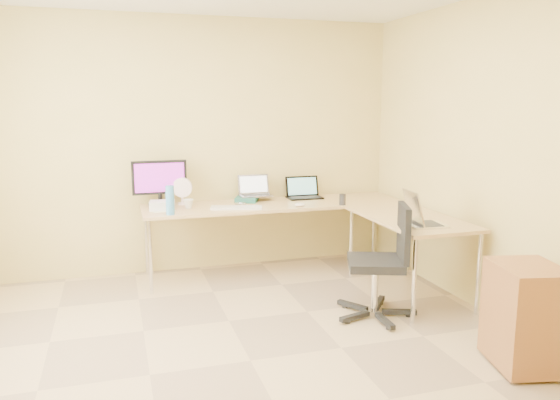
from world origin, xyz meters
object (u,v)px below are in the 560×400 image
object	(u,v)px
desk_main	(275,238)
water_bottle	(170,200)
monitor	(160,183)
keyboard	(236,208)
laptop_black	(305,188)
office_chair	(376,257)
laptop_center	(255,186)
desk_fan	(182,192)
cabinet	(525,315)
laptop_return	(427,211)
mug	(188,204)
desk_return	(409,256)

from	to	relation	value
desk_main	water_bottle	bearing A→B (deg)	-165.90
monitor	keyboard	world-z (taller)	monitor
laptop_black	office_chair	distance (m)	1.59
water_bottle	laptop_center	bearing A→B (deg)	26.95
desk_fan	cabinet	distance (m)	3.31
laptop_black	desk_main	bearing A→B (deg)	-154.93
desk_main	cabinet	world-z (taller)	desk_main
laptop_return	desk_fan	bearing A→B (deg)	55.47
laptop_center	office_chair	distance (m)	1.73
desk_main	laptop_black	bearing A→B (deg)	24.87
office_chair	cabinet	size ratio (longest dim) A/B	1.39
desk_main	laptop_return	xyz separation A→B (m)	(0.91, -1.36, 0.49)
monitor	mug	world-z (taller)	monitor
cabinet	desk_return	bearing A→B (deg)	103.18
water_bottle	desk_fan	distance (m)	0.50
monitor	mug	xyz separation A→B (m)	(0.25, -0.22, -0.18)
laptop_center	laptop_return	size ratio (longest dim) A/B	0.91
monitor	office_chair	xyz separation A→B (m)	(1.57, -1.58, -0.46)
keyboard	water_bottle	distance (m)	0.66
monitor	water_bottle	world-z (taller)	monitor
desk_main	laptop_center	xyz separation A→B (m)	(-0.15, 0.20, 0.52)
desk_return	office_chair	world-z (taller)	office_chair
keyboard	desk_fan	xyz separation A→B (m)	(-0.47, 0.38, 0.11)
water_bottle	keyboard	bearing A→B (deg)	8.33
laptop_black	water_bottle	bearing A→B (deg)	-162.72
laptop_center	office_chair	bearing A→B (deg)	-68.94
cabinet	desk_fan	bearing A→B (deg)	138.12
laptop_return	mug	bearing A→B (deg)	59.24
desk_main	cabinet	bearing A→B (deg)	-68.09
keyboard	mug	world-z (taller)	mug
mug	desk_fan	bearing A→B (deg)	97.96
desk_return	desk_fan	xyz separation A→B (m)	(-1.88, 1.20, 0.49)
water_bottle	laptop_return	xyz separation A→B (m)	(1.99, -1.09, -0.01)
monitor	laptop_black	bearing A→B (deg)	-2.34
laptop_black	mug	distance (m)	1.28
mug	water_bottle	bearing A→B (deg)	-128.37
cabinet	laptop_center	bearing A→B (deg)	125.82
keyboard	cabinet	world-z (taller)	keyboard
desk_main	desk_fan	world-z (taller)	desk_fan
laptop_black	keyboard	distance (m)	0.91
keyboard	mug	size ratio (longest dim) A/B	5.16
monitor	laptop_return	world-z (taller)	monitor
monitor	laptop_black	world-z (taller)	monitor
monitor	desk_fan	distance (m)	0.24
monitor	cabinet	size ratio (longest dim) A/B	0.78
laptop_center	desk_main	bearing A→B (deg)	-52.61
mug	keyboard	bearing A→B (deg)	-19.74
laptop_center	cabinet	world-z (taller)	laptop_center
water_bottle	laptop_black	bearing A→B (deg)	17.08
desk_main	keyboard	world-z (taller)	keyboard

